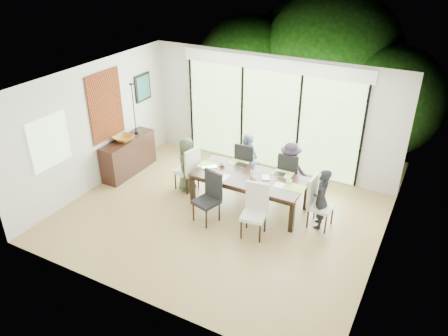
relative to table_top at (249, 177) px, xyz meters
The scene contains 62 objects.
floor 1.02m from the table_top, 116.93° to the right, with size 6.00×5.00×0.01m, color brown.
ceiling 2.17m from the table_top, 116.93° to the right, with size 6.00×5.00×0.01m, color white.
wall_back 1.98m from the table_top, 100.70° to the left, with size 6.00×0.02×2.70m, color beige.
wall_front 3.28m from the table_top, 96.18° to the right, with size 6.00×0.02×2.70m, color beige.
wall_left 3.49m from the table_top, 168.54° to the right, with size 0.02×5.00×2.70m, color silver.
wall_right 2.83m from the table_top, 14.33° to the right, with size 0.02×5.00×2.70m, color beige.
glass_doors 1.90m from the table_top, 100.93° to the left, with size 4.20×0.02×2.30m, color #598C3F.
blinds_header 2.57m from the table_top, 100.99° to the left, with size 4.40×0.06×0.28m, color white.
mullion_a 3.07m from the table_top, 143.96° to the left, with size 0.05×0.04×2.30m, color black.
mullion_b 2.13m from the table_top, 120.44° to the left, with size 0.05×0.04×2.30m, color black.
mullion_c 1.89m from the table_top, 78.74° to the left, with size 0.05×0.04×2.30m, color black.
mullion_d 2.55m from the table_top, 45.41° to the left, with size 0.05×0.04×2.30m, color black.
side_window 3.90m from the table_top, 150.44° to the right, with size 0.02×0.90×1.00m, color #8CAD7F.
deck 2.83m from the table_top, 97.24° to the left, with size 6.00×1.80×0.10m, color brown.
rail_top 3.54m from the table_top, 95.61° to the left, with size 6.00×0.08×0.06m, color brown.
foliage_left 5.06m from the table_top, 115.40° to the left, with size 3.20×3.20×3.20m, color #14380F.
foliage_mid 5.24m from the table_top, 89.39° to the left, with size 4.00×4.00×4.00m, color #14380F.
foliage_right 4.74m from the table_top, 66.77° to the left, with size 2.80×2.80×2.80m, color #14380F.
foliage_far 5.97m from the table_top, 99.23° to the left, with size 3.60×3.60×3.60m, color #14380F.
table_top is the anchor object (origin of this frame).
table_apron 0.08m from the table_top, ahead, with size 2.05×0.84×0.09m, color black.
table_leg_fl 1.21m from the table_top, 158.29° to the right, with size 0.08×0.08×0.64m, color black.
table_leg_fr 1.21m from the table_top, 21.71° to the right, with size 0.08×0.08×0.64m, color black.
table_leg_bl 1.21m from the table_top, 158.29° to the left, with size 0.08×0.08×0.64m, color black.
table_leg_br 1.21m from the table_top, 21.71° to the left, with size 0.08×0.08×0.64m, color black.
chair_left_end 1.51m from the table_top, behind, with size 0.43×0.43×1.03m, color silver, non-canonical shape.
chair_right_end 1.51m from the table_top, ahead, with size 0.43×0.43×1.03m, color silver, non-canonical shape.
chair_far_left 0.97m from the table_top, 117.90° to the left, with size 0.43×0.43×1.03m, color black, non-canonical shape.
chair_far_right 1.02m from the table_top, 57.09° to the left, with size 0.43×0.43×1.03m, color black, non-canonical shape.
chair_near_left 1.02m from the table_top, 119.89° to the right, with size 0.43×0.43×1.03m, color black, non-canonical shape.
chair_near_right 1.02m from the table_top, 60.11° to the right, with size 0.43×0.43×1.03m, color silver, non-canonical shape.
person_left_end 1.48m from the table_top, behind, with size 0.56×0.35×1.20m, color #35432D.
person_right_end 1.48m from the table_top, ahead, with size 0.56×0.35×1.20m, color black.
person_far_left 0.95m from the table_top, 118.47° to the left, with size 0.56×0.35×1.20m, color #798EAF.
person_far_right 1.00m from the table_top, 56.47° to the left, with size 0.56×0.35×1.20m, color black.
placemat_left 0.95m from the table_top, behind, with size 0.41×0.30×0.01m, color #7DBA42.
placemat_right 0.95m from the table_top, ahead, with size 0.41×0.30×0.01m, color #85A63B.
placemat_far_l 0.60m from the table_top, 138.37° to the left, with size 0.41×0.30×0.01m, color #93AD3E.
placemat_far_r 0.68m from the table_top, 36.03° to the left, with size 0.41×0.30×0.01m, color #91B13F.
placemat_paper 0.63m from the table_top, 151.39° to the right, with size 0.41×0.30×0.01m, color white.
tablet_far_l 0.50m from the table_top, 135.00° to the left, with size 0.24×0.17×0.01m, color black.
tablet_far_r 0.61m from the table_top, 34.99° to the left, with size 0.22×0.16×0.01m, color black.
papers 0.70m from the table_top, ahead, with size 0.28×0.21×0.00m, color white.
platter_base 0.63m from the table_top, 151.39° to the right, with size 0.24×0.24×0.02m, color white.
platter_snacks 0.63m from the table_top, 151.39° to the right, with size 0.19×0.19×0.01m, color #C15816.
vase 0.11m from the table_top, 45.00° to the left, with size 0.07×0.07×0.11m, color silver.
hyacinth_stems 0.21m from the table_top, 45.00° to the left, with size 0.04×0.04×0.15m, color #337226.
hyacinth_blooms 0.30m from the table_top, 45.00° to the left, with size 0.10×0.10×0.10m, color #494BB8.
laptop 0.86m from the table_top, behind, with size 0.31×0.20×0.02m, color silver.
cup_a 0.72m from the table_top, 167.91° to the left, with size 0.12×0.12×0.09m, color white.
cup_b 0.19m from the table_top, 33.69° to the right, with size 0.09×0.09×0.09m, color white.
cup_c 0.81m from the table_top, ahead, with size 0.12×0.12×0.09m, color white.
book 0.26m from the table_top, 11.31° to the left, with size 0.15×0.21×0.02m, color white.
sideboard 3.12m from the table_top, behind, with size 0.42×1.51×0.85m, color black.
bowl 3.12m from the table_top, behind, with size 0.45×0.45×0.11m, color #966120.
candlestick_base 3.13m from the table_top, behind, with size 0.09×0.09×0.04m, color black.
candlestick_shaft 3.23m from the table_top, behind, with size 0.02×0.02×1.18m, color black.
candlestick_pan 3.42m from the table_top, behind, with size 0.09×0.09×0.03m, color black.
candle 3.44m from the table_top, behind, with size 0.03×0.03×0.09m, color silver.
tapestry 3.48m from the table_top, behind, with size 0.02×1.00×1.50m, color maroon.
art_frame 3.63m from the table_top, 162.91° to the left, with size 0.03×0.55×0.65m, color black.
art_canvas 3.61m from the table_top, 162.81° to the left, with size 0.01×0.45×0.55m, color #195151.
Camera 1 is at (3.48, -6.27, 4.93)m, focal length 35.00 mm.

